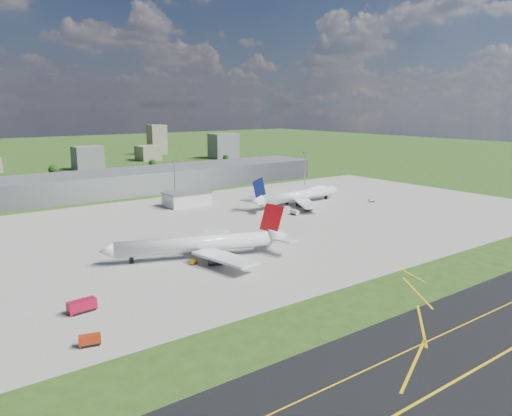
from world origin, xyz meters
TOP-DOWN VIEW (x-y plane):
  - ground at (0.00, 150.00)m, footprint 1400.00×1400.00m
  - apron at (10.00, 40.00)m, footprint 360.00×190.00m
  - terminal at (0.00, 165.00)m, footprint 300.00×42.00m
  - ops_building at (10.00, 100.00)m, footprint 26.00×16.00m
  - mast_center at (10.00, 115.00)m, footprint 3.50×2.00m
  - mast_east at (120.00, 115.00)m, footprint 3.50×2.00m
  - airliner_red_twin at (-37.20, 2.85)m, footprint 73.21×55.53m
  - airliner_blue_quad at (67.67, 62.44)m, footprint 74.73×58.52m
  - fire_truck at (-93.07, -22.59)m, footprint 8.59×3.93m
  - crash_tender at (-98.31, -44.95)m, footprint 5.80×3.59m
  - tug_yellow at (-43.97, -2.41)m, footprint 3.80×3.46m
  - van_white_near at (45.19, 40.69)m, footprint 2.46×5.20m
  - van_white_far at (108.74, 39.79)m, footprint 4.22×2.43m
  - bldg_c at (20.00, 310.00)m, footprint 26.00×20.00m
  - bldg_ce at (100.00, 350.00)m, footprint 22.00×24.00m
  - bldg_e at (180.00, 320.00)m, footprint 30.00×22.00m
  - bldg_tall_e at (140.00, 410.00)m, footprint 20.00×18.00m
  - tree_c at (-20.00, 280.00)m, footprint 8.10×8.10m
  - tree_e at (70.00, 275.00)m, footprint 7.65×7.65m
  - tree_far_e at (160.00, 285.00)m, footprint 6.30×6.30m

SIDE VIEW (x-z plane):
  - ground at x=0.00m, z-range 0.00..0.00m
  - apron at x=10.00m, z-range 0.00..0.08m
  - tug_yellow at x=-43.97m, z-range 0.04..1.72m
  - van_white_far at x=108.74m, z-range 0.02..2.15m
  - van_white_near at x=45.19m, z-range 0.01..2.63m
  - crash_tender at x=-98.31m, z-range 0.00..2.87m
  - fire_truck at x=-93.07m, z-range -0.01..3.68m
  - ops_building at x=10.00m, z-range 0.00..8.00m
  - tree_far_e at x=160.00m, z-range 0.68..8.38m
  - airliner_blue_quad at x=67.67m, z-range -4.33..15.18m
  - tree_e at x=70.00m, z-range 0.84..10.19m
  - airliner_red_twin at x=-37.20m, z-range -4.87..15.96m
  - tree_c at x=-20.00m, z-range 0.89..10.79m
  - terminal at x=0.00m, z-range 0.00..15.00m
  - bldg_ce at x=100.00m, z-range 0.00..16.00m
  - bldg_c at x=20.00m, z-range 0.00..22.00m
  - bldg_e at x=180.00m, z-range 0.00..28.00m
  - mast_center at x=10.00m, z-range 4.76..30.66m
  - mast_east at x=120.00m, z-range 4.76..30.66m
  - bldg_tall_e at x=140.00m, z-range 0.00..36.00m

